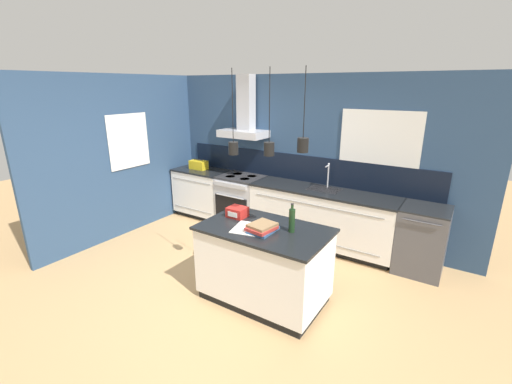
{
  "coord_description": "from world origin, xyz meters",
  "views": [
    {
      "loc": [
        2.41,
        -3.01,
        2.43
      ],
      "look_at": [
        0.01,
        0.68,
        1.05
      ],
      "focal_mm": 24.0,
      "sensor_mm": 36.0,
      "label": 1
    }
  ],
  "objects_px": {
    "oven_range": "(241,201)",
    "book_stack": "(262,228)",
    "bottle_on_island": "(292,220)",
    "yellow_toolbox": "(199,165)",
    "red_supply_box": "(237,212)",
    "dishwasher": "(422,240)"
  },
  "relations": [
    {
      "from": "bottle_on_island",
      "to": "book_stack",
      "type": "xyz_separation_m",
      "value": [
        -0.27,
        -0.17,
        -0.09
      ]
    },
    {
      "from": "bottle_on_island",
      "to": "red_supply_box",
      "type": "xyz_separation_m",
      "value": [
        -0.75,
        0.04,
        -0.08
      ]
    },
    {
      "from": "oven_range",
      "to": "red_supply_box",
      "type": "xyz_separation_m",
      "value": [
        1.07,
        -1.59,
        0.51
      ]
    },
    {
      "from": "red_supply_box",
      "to": "yellow_toolbox",
      "type": "distance_m",
      "value": 2.6
    },
    {
      "from": "oven_range",
      "to": "dishwasher",
      "type": "xyz_separation_m",
      "value": [
        2.95,
        0.0,
        -0.0
      ]
    },
    {
      "from": "book_stack",
      "to": "yellow_toolbox",
      "type": "bearing_deg",
      "value": 144.63
    },
    {
      "from": "dishwasher",
      "to": "book_stack",
      "type": "bearing_deg",
      "value": -127.66
    },
    {
      "from": "dishwasher",
      "to": "oven_range",
      "type": "bearing_deg",
      "value": -179.92
    },
    {
      "from": "dishwasher",
      "to": "red_supply_box",
      "type": "relative_size",
      "value": 4.11
    },
    {
      "from": "bottle_on_island",
      "to": "yellow_toolbox",
      "type": "distance_m",
      "value": 3.25
    },
    {
      "from": "oven_range",
      "to": "dishwasher",
      "type": "relative_size",
      "value": 1.0
    },
    {
      "from": "oven_range",
      "to": "red_supply_box",
      "type": "relative_size",
      "value": 4.11
    },
    {
      "from": "oven_range",
      "to": "yellow_toolbox",
      "type": "distance_m",
      "value": 1.12
    },
    {
      "from": "oven_range",
      "to": "bottle_on_island",
      "type": "height_order",
      "value": "bottle_on_island"
    },
    {
      "from": "oven_range",
      "to": "book_stack",
      "type": "height_order",
      "value": "book_stack"
    },
    {
      "from": "oven_range",
      "to": "book_stack",
      "type": "xyz_separation_m",
      "value": [
        1.56,
        -1.8,
        0.5
      ]
    },
    {
      "from": "red_supply_box",
      "to": "bottle_on_island",
      "type": "bearing_deg",
      "value": -3.09
    },
    {
      "from": "book_stack",
      "to": "yellow_toolbox",
      "type": "height_order",
      "value": "yellow_toolbox"
    },
    {
      "from": "dishwasher",
      "to": "red_supply_box",
      "type": "height_order",
      "value": "red_supply_box"
    },
    {
      "from": "red_supply_box",
      "to": "yellow_toolbox",
      "type": "height_order",
      "value": "yellow_toolbox"
    },
    {
      "from": "yellow_toolbox",
      "to": "red_supply_box",
      "type": "bearing_deg",
      "value": -37.78
    },
    {
      "from": "red_supply_box",
      "to": "yellow_toolbox",
      "type": "xyz_separation_m",
      "value": [
        -2.05,
        1.59,
        0.02
      ]
    }
  ]
}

